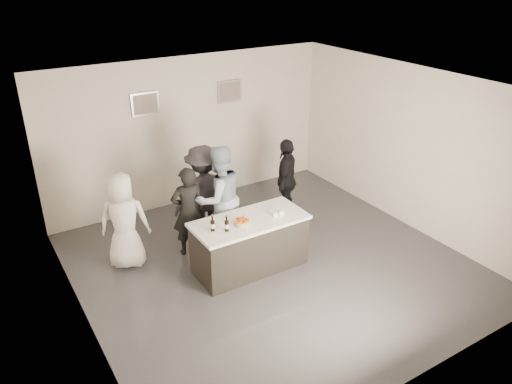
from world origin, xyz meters
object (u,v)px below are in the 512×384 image
beer_bottle_a (213,223)px  person_guest_right (286,180)px  bar_counter (250,244)px  person_main_blue (219,198)px  person_guest_back (203,192)px  person_main_black (188,211)px  beer_bottle_b (227,223)px  cake (242,223)px  person_guest_left (124,221)px

beer_bottle_a → person_guest_right: (2.16, 1.13, -0.21)m
bar_counter → person_main_blue: size_ratio=0.98×
person_main_blue → person_guest_back: bearing=-86.5°
person_main_black → beer_bottle_b: bearing=109.1°
person_guest_right → beer_bottle_b: bearing=-10.8°
person_main_blue → beer_bottle_a: bearing=52.7°
person_main_black → person_guest_right: 2.13m
cake → person_main_blue: size_ratio=0.12×
beer_bottle_b → person_guest_right: size_ratio=0.16×
person_guest_back → person_main_blue: bearing=94.3°
person_main_blue → person_guest_back: (-0.06, 0.48, -0.07)m
person_main_black → person_guest_right: person_guest_right is taller
cake → person_guest_back: size_ratio=0.13×
cake → person_guest_back: 1.42m
bar_counter → cake: cake is taller
person_main_blue → person_guest_right: 1.62m
cake → person_guest_right: bearing=35.3°
cake → person_main_blue: person_main_blue is taller
beer_bottle_a → person_main_black: size_ratio=0.16×
bar_counter → person_guest_left: 2.06m
cake → person_main_black: person_main_black is taller
person_main_blue → person_guest_right: bearing=-174.4°
cake → person_guest_left: 1.93m
bar_counter → person_main_blue: person_main_blue is taller
person_guest_left → person_guest_back: 1.53m
beer_bottle_b → person_guest_right: bearing=32.2°
cake → beer_bottle_a: 0.48m
bar_counter → person_guest_left: person_guest_left is taller
bar_counter → person_main_black: bearing=123.2°
bar_counter → person_guest_left: size_ratio=1.14×
person_main_black → person_main_blue: size_ratio=0.84×
beer_bottle_a → person_guest_back: person_guest_back is taller
person_main_black → person_guest_right: size_ratio=0.97×
beer_bottle_b → person_main_blue: bearing=68.3°
beer_bottle_a → person_main_black: person_main_black is taller
person_main_black → person_guest_back: 0.61m
cake → person_guest_left: size_ratio=0.14×
beer_bottle_a → person_guest_back: (0.51, 1.34, -0.15)m
beer_bottle_a → beer_bottle_b: bearing=-34.2°
bar_counter → person_guest_back: (-0.15, 1.34, 0.43)m
person_guest_right → person_guest_back: size_ratio=0.94×
bar_counter → person_guest_back: bearing=96.5°
beer_bottle_a → person_main_black: (0.03, 0.96, -0.23)m
beer_bottle_b → person_main_black: bearing=97.6°
person_main_blue → bar_counter: bearing=92.2°
beer_bottle_b → person_guest_back: size_ratio=0.15×
bar_counter → beer_bottle_b: size_ratio=7.15×
person_guest_left → person_main_black: bearing=-164.1°
cake → person_guest_right: person_guest_right is taller
person_guest_right → person_main_black: bearing=-38.6°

